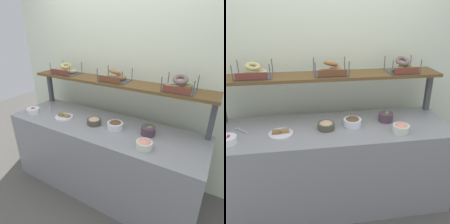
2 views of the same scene
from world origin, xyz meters
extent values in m
plane|color=#595651|center=(0.00, 0.00, 0.00)|extent=(8.00, 8.00, 0.00)
cube|color=white|center=(0.00, 0.55, 1.20)|extent=(3.39, 0.06, 2.40)
cube|color=gray|center=(0.00, 0.00, 0.42)|extent=(2.19, 0.70, 0.85)
cube|color=#4C4C51|center=(-1.03, 0.27, 1.05)|extent=(0.05, 0.05, 0.40)
cube|color=#4C4C51|center=(1.03, 0.27, 1.05)|extent=(0.05, 0.05, 0.40)
cube|color=brown|center=(0.00, 0.27, 1.26)|extent=(2.15, 0.32, 0.03)
cylinder|color=#513A48|center=(0.51, 0.06, 0.89)|extent=(0.14, 0.14, 0.08)
sphere|color=#6CA23D|center=(0.53, 0.08, 0.92)|extent=(0.04, 0.04, 0.04)
sphere|color=#4BA85D|center=(0.51, 0.07, 0.92)|extent=(0.04, 0.04, 0.04)
sphere|color=#60924C|center=(0.52, 0.06, 0.92)|extent=(0.04, 0.04, 0.04)
sphere|color=#699C47|center=(0.51, 0.04, 0.92)|extent=(0.03, 0.03, 0.03)
cylinder|color=#4D4A39|center=(-0.08, -0.03, 0.88)|extent=(0.16, 0.16, 0.06)
ellipsoid|color=tan|center=(-0.08, -0.03, 0.90)|extent=(0.12, 0.12, 0.04)
cylinder|color=white|center=(0.17, 0.00, 0.88)|extent=(0.17, 0.17, 0.07)
ellipsoid|color=brown|center=(0.17, 0.00, 0.91)|extent=(0.13, 0.13, 0.05)
cylinder|color=silver|center=(0.57, -0.19, 0.88)|extent=(0.15, 0.15, 0.07)
ellipsoid|color=#E99585|center=(0.57, -0.19, 0.91)|extent=(0.11, 0.11, 0.05)
cylinder|color=white|center=(-0.90, -0.16, 0.88)|extent=(0.15, 0.15, 0.06)
sphere|color=#934142|center=(-0.89, -0.14, 0.90)|extent=(0.03, 0.03, 0.03)
sphere|color=#A2353C|center=(-0.90, -0.19, 0.90)|extent=(0.03, 0.03, 0.03)
sphere|color=#A72758|center=(-0.89, -0.17, 0.90)|extent=(0.03, 0.03, 0.03)
sphere|color=#951B59|center=(-0.92, -0.15, 0.90)|extent=(0.03, 0.03, 0.03)
cylinder|color=white|center=(-0.48, -0.07, 0.86)|extent=(0.21, 0.21, 0.01)
cube|color=olive|center=(-0.52, -0.07, 0.88)|extent=(0.07, 0.05, 0.02)
cube|color=olive|center=(-0.44, -0.06, 0.88)|extent=(0.07, 0.05, 0.02)
cube|color=#B7B7BC|center=(-0.82, 0.03, 0.86)|extent=(0.11, 0.11, 0.01)
ellipsoid|color=#B7B7BC|center=(-0.88, 0.09, 0.86)|extent=(0.04, 0.03, 0.01)
cube|color=#4C4C51|center=(-0.70, 0.27, 1.28)|extent=(0.32, 0.24, 0.01)
cylinder|color=#4C4C51|center=(-0.86, 0.16, 1.35)|extent=(0.01, 0.01, 0.14)
cylinder|color=#4C4C51|center=(-0.55, 0.16, 1.35)|extent=(0.01, 0.01, 0.14)
cylinder|color=#4C4C51|center=(-0.86, 0.39, 1.35)|extent=(0.01, 0.01, 0.14)
cylinder|color=#4C4C51|center=(-0.55, 0.39, 1.35)|extent=(0.01, 0.01, 0.14)
cube|color=brown|center=(-0.70, 0.15, 1.32)|extent=(0.28, 0.01, 0.06)
torus|color=tan|center=(-0.76, 0.24, 1.31)|extent=(0.20, 0.20, 0.05)
torus|color=#CABA7F|center=(-0.65, 0.31, 1.31)|extent=(0.20, 0.20, 0.05)
torus|color=tan|center=(-0.70, 0.27, 1.38)|extent=(0.20, 0.20, 0.08)
cube|color=#4C4C51|center=(0.01, 0.27, 1.28)|extent=(0.32, 0.24, 0.01)
cylinder|color=#4C4C51|center=(-0.15, 0.16, 1.35)|extent=(0.01, 0.01, 0.14)
cylinder|color=#4C4C51|center=(0.16, 0.16, 1.35)|extent=(0.01, 0.01, 0.14)
cylinder|color=#4C4C51|center=(-0.15, 0.39, 1.35)|extent=(0.01, 0.01, 0.14)
cylinder|color=#4C4C51|center=(0.16, 0.39, 1.35)|extent=(0.01, 0.01, 0.14)
cube|color=brown|center=(0.01, 0.15, 1.32)|extent=(0.27, 0.01, 0.06)
torus|color=#976E4C|center=(-0.05, 0.24, 1.31)|extent=(0.15, 0.16, 0.05)
torus|color=#A57B4E|center=(0.05, 0.31, 1.32)|extent=(0.19, 0.18, 0.05)
torus|color=#AB7746|center=(0.01, 0.27, 1.38)|extent=(0.20, 0.20, 0.08)
cube|color=#4C4C51|center=(0.71, 0.26, 1.28)|extent=(0.29, 0.24, 0.01)
cylinder|color=#4C4C51|center=(0.57, 0.14, 1.35)|extent=(0.01, 0.01, 0.14)
cylinder|color=#4C4C51|center=(0.85, 0.14, 1.35)|extent=(0.01, 0.01, 0.14)
cylinder|color=#4C4C51|center=(0.57, 0.37, 1.35)|extent=(0.01, 0.01, 0.14)
cylinder|color=#4C4C51|center=(0.85, 0.37, 1.35)|extent=(0.01, 0.01, 0.14)
cube|color=brown|center=(0.71, 0.14, 1.32)|extent=(0.25, 0.01, 0.06)
torus|color=#7D7557|center=(0.66, 0.23, 1.32)|extent=(0.18, 0.19, 0.06)
torus|color=olive|center=(0.75, 0.29, 1.32)|extent=(0.18, 0.18, 0.06)
torus|color=#745C5A|center=(0.71, 0.26, 1.39)|extent=(0.16, 0.16, 0.09)
camera|label=1|loc=(1.06, -1.58, 1.83)|focal=31.36mm
camera|label=2|loc=(-0.28, -2.02, 1.88)|focal=39.52mm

